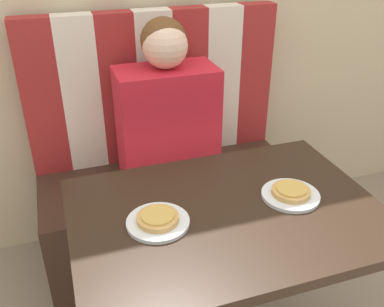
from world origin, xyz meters
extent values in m
cube|color=#382319|center=(0.00, 0.68, 0.23)|extent=(1.19, 0.54, 0.46)
cube|color=maroon|center=(-0.51, 0.91, 0.82)|extent=(0.17, 0.09, 0.71)
cube|color=beige|center=(-0.34, 0.91, 0.82)|extent=(0.17, 0.09, 0.71)
cube|color=maroon|center=(-0.17, 0.91, 0.82)|extent=(0.17, 0.09, 0.71)
cube|color=beige|center=(0.00, 0.91, 0.82)|extent=(0.17, 0.09, 0.71)
cube|color=maroon|center=(0.17, 0.91, 0.82)|extent=(0.17, 0.09, 0.71)
cube|color=beige|center=(0.34, 0.91, 0.82)|extent=(0.17, 0.09, 0.71)
cube|color=maroon|center=(0.51, 0.91, 0.82)|extent=(0.17, 0.09, 0.71)
cube|color=black|center=(0.00, 0.00, 0.72)|extent=(0.95, 0.68, 0.03)
cylinder|color=black|center=(0.00, 0.00, 0.35)|extent=(0.10, 0.10, 0.70)
cube|color=red|center=(0.00, 0.68, 0.72)|extent=(0.43, 0.24, 0.51)
sphere|color=beige|center=(0.00, 0.68, 1.07)|extent=(0.18, 0.18, 0.18)
sphere|color=brown|center=(0.00, 0.71, 1.09)|extent=(0.19, 0.19, 0.19)
cylinder|color=white|center=(-0.22, 0.00, 0.74)|extent=(0.19, 0.19, 0.01)
cylinder|color=white|center=(0.22, 0.00, 0.74)|extent=(0.19, 0.19, 0.01)
cylinder|color=tan|center=(-0.22, 0.00, 0.75)|extent=(0.12, 0.12, 0.02)
cylinder|color=gold|center=(-0.22, 0.00, 0.76)|extent=(0.10, 0.10, 0.01)
cylinder|color=tan|center=(0.22, 0.00, 0.75)|extent=(0.12, 0.12, 0.02)
cylinder|color=gold|center=(0.22, 0.00, 0.76)|extent=(0.10, 0.10, 0.01)
camera|label=1|loc=(-0.44, -0.98, 1.52)|focal=40.00mm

